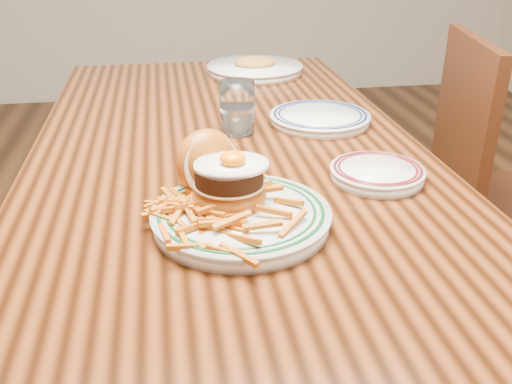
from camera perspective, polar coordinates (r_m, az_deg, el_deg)
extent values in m
cube|color=black|center=(1.30, -2.95, 4.07)|extent=(0.85, 1.60, 0.05)
cylinder|color=black|center=(2.13, -14.89, 1.21)|extent=(0.07, 0.07, 0.70)
cylinder|color=black|center=(2.18, 4.56, 2.54)|extent=(0.07, 0.07, 0.70)
cylinder|color=#3E1B0D|center=(1.56, -23.33, -15.97)|extent=(0.04, 0.04, 0.43)
cube|color=#3E1B0D|center=(1.67, 20.03, 6.43)|extent=(0.12, 0.43, 0.46)
cylinder|color=#3E1B0D|center=(2.03, 16.88, -4.77)|extent=(0.04, 0.04, 0.42)
cylinder|color=#3E1B0D|center=(1.73, 19.61, -10.96)|extent=(0.04, 0.04, 0.42)
cylinder|color=silver|center=(0.92, -1.50, -2.81)|extent=(0.29, 0.29, 0.02)
cylinder|color=silver|center=(0.92, -1.51, -2.03)|extent=(0.29, 0.29, 0.01)
torus|color=#0C441F|center=(0.92, -1.51, -1.91)|extent=(0.27, 0.27, 0.01)
torus|color=#0C441F|center=(0.92, -1.51, -1.91)|extent=(0.24, 0.24, 0.01)
ellipsoid|color=#954813|center=(0.94, -2.68, -0.30)|extent=(0.12, 0.12, 0.06)
cylinder|color=#DEBF8B|center=(0.93, -2.71, 0.84)|extent=(0.12, 0.12, 0.00)
cylinder|color=black|center=(0.92, -2.73, 1.76)|extent=(0.11, 0.11, 0.03)
ellipsoid|color=white|center=(0.91, -2.48, 2.75)|extent=(0.12, 0.10, 0.01)
ellipsoid|color=orange|center=(0.91, -2.34, 3.36)|extent=(0.04, 0.04, 0.02)
ellipsoid|color=#954813|center=(0.98, -4.83, 2.96)|extent=(0.15, 0.14, 0.13)
cylinder|color=#DEBF8B|center=(0.97, -4.29, 2.50)|extent=(0.11, 0.08, 0.10)
cylinder|color=silver|center=(1.11, 12.00, 1.62)|extent=(0.18, 0.18, 0.02)
cylinder|color=silver|center=(1.11, 12.05, 2.20)|extent=(0.18, 0.18, 0.01)
torus|color=#541317|center=(1.11, 12.06, 2.30)|extent=(0.17, 0.17, 0.01)
torus|color=#541317|center=(1.11, 12.06, 2.30)|extent=(0.15, 0.15, 0.01)
cube|color=silver|center=(1.12, 12.86, 2.52)|extent=(0.11, 0.07, 0.00)
cylinder|color=silver|center=(1.41, 6.39, 7.19)|extent=(0.24, 0.24, 0.02)
cylinder|color=silver|center=(1.40, 6.42, 7.65)|extent=(0.24, 0.24, 0.01)
torus|color=#0D1A44|center=(1.40, 6.42, 7.72)|extent=(0.23, 0.23, 0.01)
torus|color=#0D1A44|center=(1.40, 6.42, 7.72)|extent=(0.20, 0.20, 0.01)
cylinder|color=white|center=(1.32, -1.90, 8.44)|extent=(0.08, 0.08, 0.12)
cylinder|color=silver|center=(1.33, -1.89, 7.28)|extent=(0.07, 0.07, 0.06)
cylinder|color=silver|center=(1.87, -0.11, 12.07)|extent=(0.30, 0.30, 0.02)
cylinder|color=silver|center=(1.87, -0.11, 12.50)|extent=(0.31, 0.31, 0.01)
ellipsoid|color=#BB8435|center=(1.87, -0.12, 12.80)|extent=(0.13, 0.11, 0.04)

